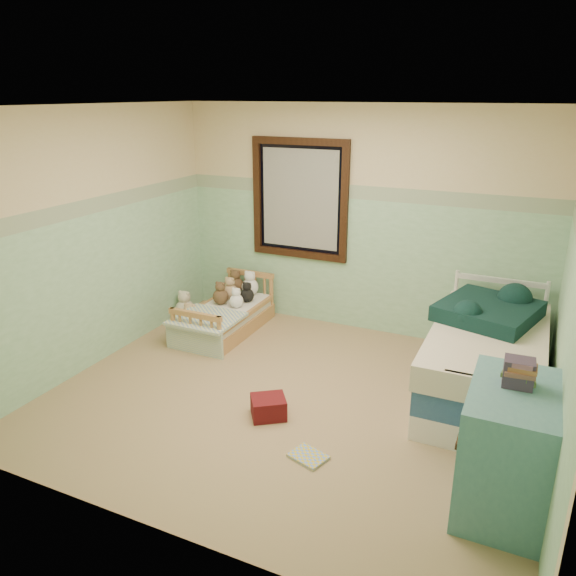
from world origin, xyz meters
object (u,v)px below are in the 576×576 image
at_px(toddler_bed_frame, 226,324).
at_px(floor_book, 308,457).
at_px(plush_floor_cream, 185,309).
at_px(twin_bed_frame, 482,388).
at_px(dresser, 507,449).
at_px(red_pillow, 268,407).
at_px(plush_floor_tan, 191,322).

relative_size(toddler_bed_frame, floor_book, 4.76).
bearing_deg(plush_floor_cream, twin_bed_frame, -7.62).
bearing_deg(toddler_bed_frame, twin_bed_frame, -6.85).
relative_size(toddler_bed_frame, dresser, 1.47).
bearing_deg(red_pillow, twin_bed_frame, 33.45).
bearing_deg(red_pillow, floor_book, -36.26).
height_order(plush_floor_tan, dresser, dresser).
distance_m(toddler_bed_frame, floor_book, 2.52).
bearing_deg(dresser, plush_floor_tan, 156.25).
relative_size(twin_bed_frame, red_pillow, 6.40).
xyz_separation_m(dresser, floor_book, (-1.35, -0.09, -0.42)).
relative_size(plush_floor_cream, floor_book, 0.88).
distance_m(plush_floor_cream, dresser, 4.20).
distance_m(twin_bed_frame, floor_book, 1.80).
height_order(toddler_bed_frame, plush_floor_tan, plush_floor_tan).
distance_m(dresser, floor_book, 1.41).
distance_m(toddler_bed_frame, plush_floor_tan, 0.41).
height_order(toddler_bed_frame, floor_book, toddler_bed_frame).
xyz_separation_m(twin_bed_frame, red_pillow, (-1.60, -1.06, -0.02)).
relative_size(plush_floor_tan, red_pillow, 0.80).
distance_m(plush_floor_tan, twin_bed_frame, 3.22).
height_order(toddler_bed_frame, plush_floor_cream, plush_floor_cream).
bearing_deg(toddler_bed_frame, floor_book, -45.21).
relative_size(plush_floor_tan, dresser, 0.26).
height_order(dresser, red_pillow, dresser).
height_order(plush_floor_cream, red_pillow, plush_floor_cream).
xyz_separation_m(plush_floor_tan, red_pillow, (1.62, -1.24, -0.03)).
relative_size(plush_floor_cream, dresser, 0.27).
distance_m(dresser, red_pillow, 1.93).
relative_size(plush_floor_tan, twin_bed_frame, 0.13).
xyz_separation_m(plush_floor_tan, twin_bed_frame, (3.22, -0.18, -0.00)).
bearing_deg(plush_floor_tan, twin_bed_frame, -3.15).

